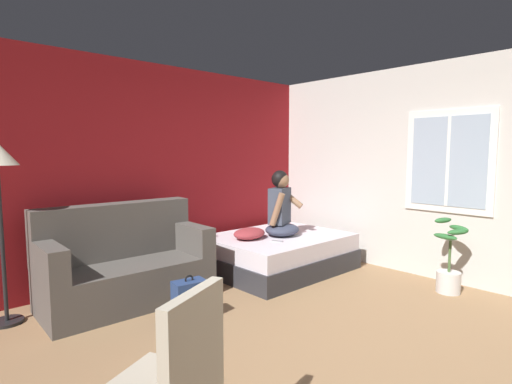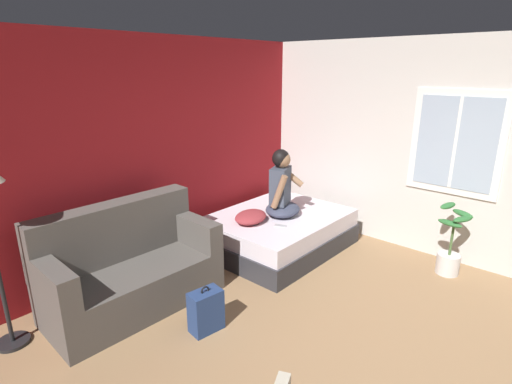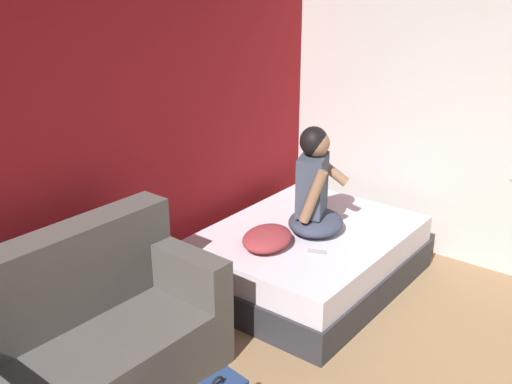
# 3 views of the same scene
# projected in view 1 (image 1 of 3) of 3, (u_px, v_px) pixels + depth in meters

# --- Properties ---
(ground_plane) EXTENTS (40.00, 40.00, 0.00)m
(ground_plane) POSITION_uv_depth(u_px,v_px,m) (335.00, 381.00, 2.80)
(ground_plane) COLOR #93704C
(wall_back_accent) EXTENTS (10.56, 0.16, 2.70)m
(wall_back_accent) POSITION_uv_depth(u_px,v_px,m) (131.00, 172.00, 4.94)
(wall_back_accent) COLOR maroon
(wall_back_accent) RESTS_ON ground
(wall_side_with_window) EXTENTS (0.19, 7.45, 2.70)m
(wall_side_with_window) POSITION_uv_depth(u_px,v_px,m) (486.00, 173.00, 4.59)
(wall_side_with_window) COLOR silver
(wall_side_with_window) RESTS_ON ground
(bed) EXTENTS (1.82, 1.43, 0.48)m
(bed) POSITION_uv_depth(u_px,v_px,m) (278.00, 253.00, 5.42)
(bed) COLOR #2D2D33
(bed) RESTS_ON ground
(couch) EXTENTS (1.72, 0.87, 1.04)m
(couch) POSITION_uv_depth(u_px,v_px,m) (125.00, 265.00, 4.25)
(couch) COLOR #514C47
(couch) RESTS_ON ground
(side_chair) EXTENTS (0.61, 0.61, 0.98)m
(side_chair) POSITION_uv_depth(u_px,v_px,m) (171.00, 380.00, 1.87)
(side_chair) COLOR #382D23
(side_chair) RESTS_ON ground
(person_seated) EXTENTS (0.64, 0.60, 0.88)m
(person_seated) POSITION_uv_depth(u_px,v_px,m) (281.00, 209.00, 5.34)
(person_seated) COLOR #383D51
(person_seated) RESTS_ON bed
(backpack) EXTENTS (0.32, 0.27, 0.46)m
(backpack) POSITION_uv_depth(u_px,v_px,m) (189.00, 302.00, 3.75)
(backpack) COLOR navy
(backpack) RESTS_ON ground
(throw_pillow) EXTENTS (0.55, 0.46, 0.14)m
(throw_pillow) POSITION_uv_depth(u_px,v_px,m) (249.00, 233.00, 5.15)
(throw_pillow) COLOR #993338
(throw_pillow) RESTS_ON bed
(cell_phone) EXTENTS (0.12, 0.16, 0.01)m
(cell_phone) POSITION_uv_depth(u_px,v_px,m) (277.00, 241.00, 4.99)
(cell_phone) COLOR #B7B7BC
(cell_phone) RESTS_ON bed
(potted_plant) EXTENTS (0.39, 0.37, 0.85)m
(potted_plant) POSITION_uv_depth(u_px,v_px,m) (449.00, 267.00, 4.53)
(potted_plant) COLOR silver
(potted_plant) RESTS_ON ground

